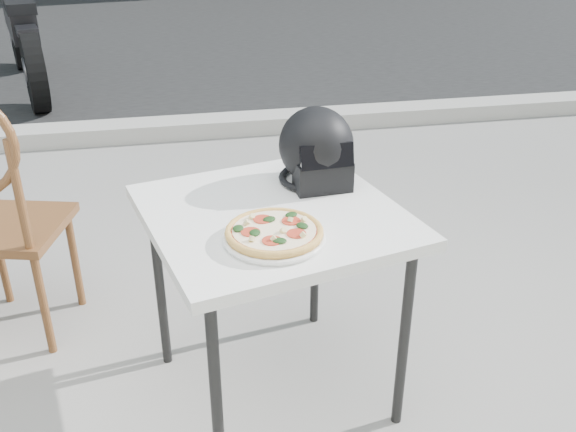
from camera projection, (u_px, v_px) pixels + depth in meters
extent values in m
cube|color=black|center=(152.00, 31.00, 8.23)|extent=(30.00, 8.00, 0.00)
cube|color=#ABA7A0|center=(155.00, 129.00, 4.71)|extent=(30.00, 0.25, 0.12)
cube|color=white|center=(273.00, 216.00, 2.03)|extent=(0.93, 0.93, 0.04)
cylinder|color=black|center=(216.00, 398.00, 1.82)|extent=(0.04, 0.04, 0.69)
cylinder|color=black|center=(404.00, 339.00, 2.06)|extent=(0.04, 0.04, 0.69)
cylinder|color=black|center=(160.00, 286.00, 2.33)|extent=(0.04, 0.04, 0.69)
cylinder|color=black|center=(315.00, 249.00, 2.57)|extent=(0.04, 0.04, 0.69)
cylinder|color=white|center=(274.00, 239.00, 1.84)|extent=(0.38, 0.38, 0.01)
torus|color=white|center=(274.00, 237.00, 1.84)|extent=(0.39, 0.39, 0.02)
cylinder|color=#E0AA51|center=(274.00, 233.00, 1.84)|extent=(0.37, 0.37, 0.01)
torus|color=#E0AA51|center=(274.00, 231.00, 1.83)|extent=(0.38, 0.38, 0.02)
cylinder|color=#B01E13|center=(274.00, 231.00, 1.83)|extent=(0.33, 0.33, 0.00)
cylinder|color=#FFEAC3|center=(274.00, 230.00, 1.83)|extent=(0.32, 0.32, 0.00)
cylinder|color=#BA3520|center=(291.00, 221.00, 1.87)|extent=(0.07, 0.07, 0.00)
cylinder|color=#BA3520|center=(263.00, 219.00, 1.88)|extent=(0.07, 0.07, 0.00)
cylinder|color=#BA3520|center=(251.00, 232.00, 1.81)|extent=(0.07, 0.07, 0.00)
cylinder|color=#BA3520|center=(272.00, 241.00, 1.77)|extent=(0.07, 0.07, 0.00)
cylinder|color=#BA3520|center=(296.00, 234.00, 1.80)|extent=(0.07, 0.07, 0.00)
ellipsoid|color=#163513|center=(269.00, 219.00, 1.88)|extent=(0.05, 0.05, 0.01)
ellipsoid|color=#163513|center=(255.00, 233.00, 1.80)|extent=(0.04, 0.05, 0.01)
ellipsoid|color=#163513|center=(302.00, 226.00, 1.84)|extent=(0.05, 0.05, 0.01)
ellipsoid|color=#163513|center=(280.00, 241.00, 1.76)|extent=(0.05, 0.04, 0.01)
ellipsoid|color=#163513|center=(291.00, 215.00, 1.90)|extent=(0.05, 0.05, 0.01)
ellipsoid|color=#163513|center=(238.00, 228.00, 1.83)|extent=(0.04, 0.04, 0.01)
cylinder|color=#DBCB86|center=(283.00, 230.00, 1.81)|extent=(0.02, 0.03, 0.02)
cylinder|color=#DBCB86|center=(247.00, 223.00, 1.85)|extent=(0.02, 0.02, 0.02)
cylinder|color=#DBCB86|center=(290.00, 220.00, 1.87)|extent=(0.02, 0.03, 0.02)
cylinder|color=#DBCB86|center=(252.00, 216.00, 1.89)|extent=(0.02, 0.03, 0.02)
cylinder|color=#DBCB86|center=(303.00, 235.00, 1.79)|extent=(0.02, 0.02, 0.02)
cylinder|color=#DBCB86|center=(252.00, 239.00, 1.77)|extent=(0.02, 0.03, 0.02)
cylinder|color=#DBCB86|center=(304.00, 219.00, 1.87)|extent=(0.02, 0.03, 0.02)
cylinder|color=#DBCB86|center=(274.00, 239.00, 1.77)|extent=(0.02, 0.02, 0.02)
ellipsoid|color=black|center=(316.00, 145.00, 2.17)|extent=(0.27, 0.28, 0.26)
cube|color=black|center=(323.00, 176.00, 2.13)|extent=(0.19, 0.11, 0.10)
torus|color=black|center=(316.00, 177.00, 2.22)|extent=(0.28, 0.28, 0.02)
cube|color=black|center=(327.00, 156.00, 2.06)|extent=(0.18, 0.05, 0.08)
cube|color=brown|center=(9.00, 227.00, 2.49)|extent=(0.50, 0.50, 0.04)
cylinder|color=brown|center=(75.00, 259.00, 2.73)|extent=(0.04, 0.04, 0.45)
cylinder|color=brown|center=(0.00, 257.00, 2.75)|extent=(0.04, 0.04, 0.45)
cylinder|color=brown|center=(43.00, 304.00, 2.44)|extent=(0.04, 0.04, 0.45)
cylinder|color=brown|center=(20.00, 198.00, 2.23)|extent=(0.04, 0.04, 0.43)
cylinder|color=black|center=(18.00, 35.00, 6.39)|extent=(0.29, 0.68, 0.67)
cylinder|color=slate|center=(18.00, 35.00, 6.39)|extent=(0.21, 0.25, 0.22)
cylinder|color=black|center=(34.00, 71.00, 5.13)|extent=(0.29, 0.68, 0.67)
cylinder|color=slate|center=(34.00, 71.00, 5.13)|extent=(0.21, 0.25, 0.22)
cube|color=black|center=(20.00, 19.00, 5.63)|extent=(0.48, 1.18, 0.25)
cube|color=black|center=(19.00, 5.00, 5.28)|extent=(0.35, 0.59, 0.09)
cube|color=black|center=(27.00, 31.00, 5.00)|extent=(0.21, 0.28, 0.06)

